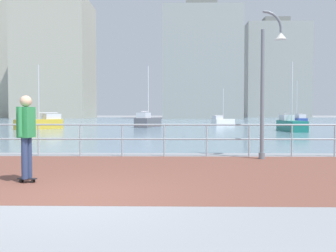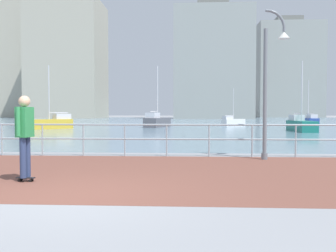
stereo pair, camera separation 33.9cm
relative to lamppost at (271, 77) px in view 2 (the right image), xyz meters
The scene contains 15 objects.
ground 35.25m from the lamppost, 97.61° to the left, with size 220.00×220.00×0.00m, color gray.
brick_paving 5.89m from the lamppost, 151.19° to the right, with size 28.00×6.34×0.01m, color brown.
harbor_water 45.92m from the lamppost, 95.83° to the left, with size 180.00×88.00×0.00m, color #6B899E.
waterfront_railing 5.03m from the lamppost, behind, with size 25.25×0.06×1.08m.
lamppost is the anchor object (origin of this frame).
skateboarder 7.28m from the lamppost, 147.14° to the right, with size 0.41×0.56×1.82m.
sailboat_teal 31.69m from the lamppost, 85.00° to the left, with size 2.99×2.57×4.27m.
sailboat_navy 32.90m from the lamppost, 69.88° to the left, with size 1.34×3.71×5.13m.
sailboat_blue 17.86m from the lamppost, 70.02° to the left, with size 1.27×3.82×5.33m.
sailboat_red 24.63m from the lamppost, 126.35° to the left, with size 3.59×3.73×5.55m.
sailboat_gray 24.74m from the lamppost, 103.01° to the left, with size 2.44×4.46×5.98m.
tower_steel 106.78m from the lamppost, 119.14° to the left, with size 14.61×13.06×40.18m.
tower_concrete 72.23m from the lamppost, 87.59° to the left, with size 17.04×14.73×26.07m.
tower_brick 85.33m from the lamppost, 112.55° to the left, with size 17.05×14.93×30.74m.
tower_slate 97.75m from the lamppost, 74.42° to the left, with size 17.68×10.52×28.36m.
Camera 2 is at (2.08, -6.13, 1.47)m, focal length 38.61 mm.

